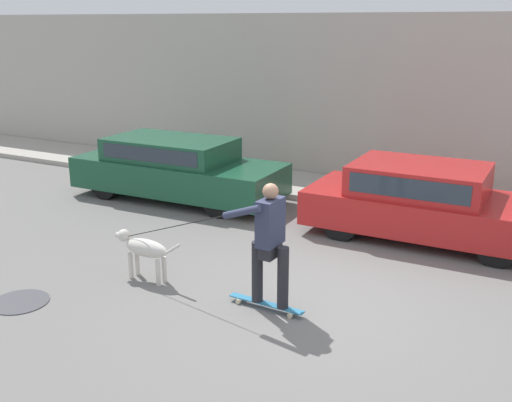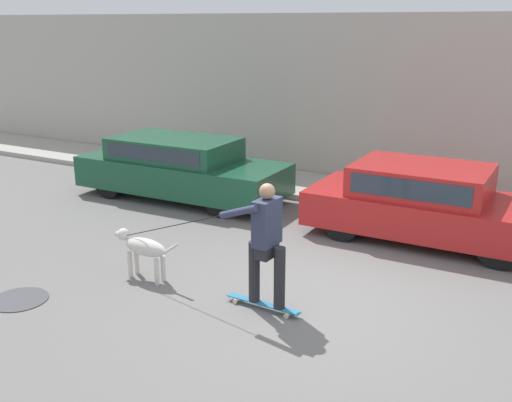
% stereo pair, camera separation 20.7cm
% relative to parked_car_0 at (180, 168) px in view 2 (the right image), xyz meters
% --- Properties ---
extents(ground_plane, '(36.00, 36.00, 0.00)m').
position_rel_parked_car_0_xyz_m(ground_plane, '(4.55, -3.38, -0.66)').
color(ground_plane, slate).
extents(back_wall, '(32.00, 0.30, 3.89)m').
position_rel_parked_car_0_xyz_m(back_wall, '(4.55, 3.22, 1.29)').
color(back_wall, '#ADA89E').
rests_on(back_wall, ground_plane).
extents(sidewalk_curb, '(30.00, 2.03, 0.13)m').
position_rel_parked_car_0_xyz_m(sidewalk_curb, '(4.55, 2.03, -0.60)').
color(sidewalk_curb, '#A39E93').
rests_on(sidewalk_curb, ground_plane).
extents(parked_car_0, '(4.62, 1.81, 1.31)m').
position_rel_parked_car_0_xyz_m(parked_car_0, '(0.00, 0.00, 0.00)').
color(parked_car_0, black).
rests_on(parked_car_0, ground_plane).
extents(parked_car_1, '(4.17, 1.81, 1.32)m').
position_rel_parked_car_0_xyz_m(parked_car_1, '(5.29, 0.00, -0.01)').
color(parked_car_1, black).
rests_on(parked_car_1, ground_plane).
extents(dog, '(1.21, 0.30, 0.72)m').
position_rel_parked_car_0_xyz_m(dog, '(2.06, -3.76, -0.18)').
color(dog, beige).
rests_on(dog, ground_plane).
extents(skateboarder, '(2.98, 0.62, 1.75)m').
position_rel_parked_car_0_xyz_m(skateboarder, '(4.13, -3.78, 0.34)').
color(skateboarder, beige).
rests_on(skateboarder, ground_plane).
extents(manhole_cover, '(0.79, 0.79, 0.01)m').
position_rel_parked_car_0_xyz_m(manhole_cover, '(1.01, -5.19, -0.65)').
color(manhole_cover, '#38383D').
rests_on(manhole_cover, ground_plane).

